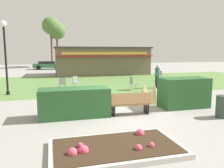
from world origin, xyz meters
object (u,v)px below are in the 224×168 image
Objects in this scene: tree_left_bg at (51,26)px; parked_car_center_slot at (83,64)px; food_kiosk at (101,61)px; trash_bin at (223,107)px; lamppost_mid at (5,49)px; parked_car_west_slot at (47,65)px; tree_right_bg at (57,31)px; cafe_chair_west at (62,83)px; cafe_chair_north at (160,75)px; cafe_chair_center at (76,81)px; person_strolling at (157,76)px; park_bench at (131,103)px; tree_center_bg at (57,30)px; cafe_chair_east at (133,82)px.

parked_car_center_slot is at bearing -38.27° from tree_left_bg.
tree_left_bg is (-5.43, 12.72, 5.06)m from food_kiosk.
food_kiosk is at bearing 92.50° from trash_bin.
lamppost_mid is 21.61m from parked_car_center_slot.
lamppost_mid is 1.03× the size of parked_car_west_slot.
tree_left_bg is 1.10× the size of tree_right_bg.
cafe_chair_west is 1.00× the size of cafe_chair_north.
tree_right_bg is (-0.45, 23.04, 5.39)m from cafe_chair_center.
food_kiosk reaches higher than person_strolling.
person_strolling reaches higher than trash_bin.
trash_bin is 11.42m from cafe_chair_north.
tree_left_bg is (-6.24, 31.22, 6.18)m from trash_bin.
trash_bin is (3.43, -1.33, -0.04)m from park_bench.
cafe_chair_north is at bearing 17.32° from cafe_chair_center.
tree_right_bg is 2.86m from tree_center_bg.
park_bench is 0.21× the size of tree_left_bg.
lamppost_mid is at bearing -110.20° from parked_car_center_slot.
trash_bin is at bearing -78.70° from tree_left_bg.
cafe_chair_north is 0.11× the size of tree_center_bg.
cafe_chair_west is 0.21× the size of parked_car_west_slot.
person_strolling is at bearing -0.11° from lamppost_mid.
food_kiosk reaches higher than cafe_chair_west.
cafe_chair_west is at bearing -91.30° from tree_center_bg.
park_bench is at bearing -86.84° from tree_center_bg.
tree_left_bg reaches higher than tree_right_bg.
food_kiosk is 17.26m from tree_center_bg.
cafe_chair_center is 0.53× the size of person_strolling.
park_bench is 1.93× the size of cafe_chair_west.
parked_car_west_slot is at bearing 120.75° from cafe_chair_north.
cafe_chair_west is 19.61m from parked_car_west_slot.
tree_right_bg is at bearing 81.01° from lamppost_mid.
park_bench is 26.56m from parked_car_west_slot.
trash_bin is 0.11× the size of tree_left_bg.
tree_center_bg is (1.73, 6.84, 5.67)m from parked_car_west_slot.
lamppost_mid is 4.96× the size of cafe_chair_west.
tree_center_bg reaches higher than cafe_chair_west.
tree_right_bg reaches higher than person_strolling.
parked_car_west_slot is 5.27m from parked_car_center_slot.
park_bench is at bearing -70.18° from cafe_chair_west.
cafe_chair_west is 20.01m from parked_car_center_slot.
cafe_chair_north is at bearing 173.02° from person_strolling.
parked_car_center_slot reaches higher than cafe_chair_west.
food_kiosk is 11.97× the size of cafe_chair_center.
parked_car_west_slot is (-6.98, 27.65, 0.20)m from trash_bin.
tree_center_bg is (0.06, 2.83, 0.40)m from tree_right_bg.
lamppost_mid reaches higher than cafe_chair_center.
cafe_chair_east is 20.55m from parked_car_center_slot.
tree_right_bg is at bearing 111.72° from cafe_chair_north.
person_strolling reaches higher than cafe_chair_center.
tree_center_bg is (0.98, 3.27, -0.31)m from tree_left_bg.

